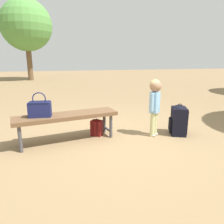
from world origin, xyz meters
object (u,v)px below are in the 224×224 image
at_px(tree_back, 26,25).
at_px(handbag, 40,108).
at_px(child_standing, 155,99).
at_px(park_bench, 67,118).
at_px(backpack_small, 97,127).
at_px(backpack_large, 179,119).

bearing_deg(tree_back, handbag, -83.55).
bearing_deg(child_standing, tree_back, 105.91).
distance_m(park_bench, tree_back, 10.94).
bearing_deg(park_bench, child_standing, -4.05).
bearing_deg(backpack_small, child_standing, -14.52).
relative_size(handbag, backpack_large, 0.67).
xyz_separation_m(park_bench, backpack_small, (0.50, 0.14, -0.24)).
relative_size(park_bench, child_standing, 1.71).
relative_size(park_bench, handbag, 4.47).
height_order(park_bench, backpack_large, backpack_large).
distance_m(child_standing, tree_back, 11.28).
bearing_deg(backpack_large, park_bench, 175.58).
distance_m(park_bench, backpack_large, 1.90).
relative_size(park_bench, backpack_large, 3.00).
height_order(park_bench, child_standing, child_standing).
bearing_deg(handbag, park_bench, 8.14).
relative_size(park_bench, tree_back, 0.36).
distance_m(handbag, backpack_small, 1.00).
relative_size(child_standing, backpack_small, 3.15).
bearing_deg(tree_back, park_bench, -81.46).
xyz_separation_m(park_bench, handbag, (-0.38, -0.05, 0.18)).
bearing_deg(backpack_large, backpack_small, 168.27).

